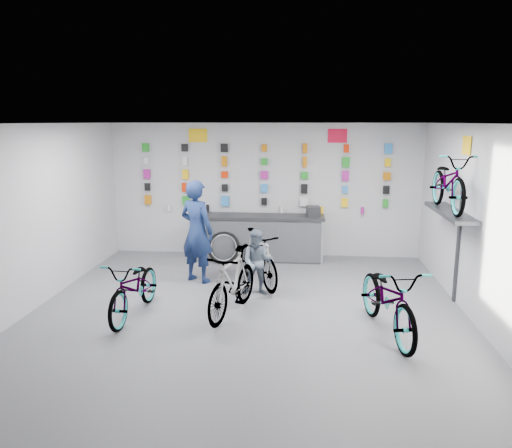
# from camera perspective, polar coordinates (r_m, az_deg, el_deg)

# --- Properties ---
(floor) EXTENTS (8.00, 8.00, 0.00)m
(floor) POSITION_cam_1_polar(r_m,az_deg,el_deg) (7.86, -1.31, -11.03)
(floor) COLOR #545459
(floor) RESTS_ON ground
(ceiling) EXTENTS (8.00, 8.00, 0.00)m
(ceiling) POSITION_cam_1_polar(r_m,az_deg,el_deg) (7.25, -1.43, 11.41)
(ceiling) COLOR white
(ceiling) RESTS_ON wall_back
(wall_back) EXTENTS (7.00, 0.00, 7.00)m
(wall_back) POSITION_cam_1_polar(r_m,az_deg,el_deg) (11.34, 0.97, 3.90)
(wall_back) COLOR silver
(wall_back) RESTS_ON floor
(wall_front) EXTENTS (7.00, 0.00, 7.00)m
(wall_front) POSITION_cam_1_polar(r_m,az_deg,el_deg) (3.65, -8.84, -13.30)
(wall_front) COLOR silver
(wall_front) RESTS_ON floor
(wall_left) EXTENTS (0.00, 8.00, 8.00)m
(wall_left) POSITION_cam_1_polar(r_m,az_deg,el_deg) (8.55, -25.36, 0.20)
(wall_left) COLOR silver
(wall_left) RESTS_ON floor
(wall_right) EXTENTS (0.00, 8.00, 8.00)m
(wall_right) POSITION_cam_1_polar(r_m,az_deg,el_deg) (7.83, 25.00, -0.73)
(wall_right) COLOR silver
(wall_right) RESTS_ON floor
(counter) EXTENTS (2.70, 0.66, 1.00)m
(counter) POSITION_cam_1_polar(r_m,az_deg,el_deg) (11.07, 0.77, -1.63)
(counter) COLOR black
(counter) RESTS_ON floor
(merch_wall) EXTENTS (5.56, 0.08, 1.56)m
(merch_wall) POSITION_cam_1_polar(r_m,az_deg,el_deg) (11.23, 0.87, 5.26)
(merch_wall) COLOR #C76A09
(merch_wall) RESTS_ON wall_back
(wall_bracket) EXTENTS (0.39, 1.90, 2.00)m
(wall_bracket) POSITION_cam_1_polar(r_m,az_deg,el_deg) (8.90, 21.40, 0.71)
(wall_bracket) COLOR #333338
(wall_bracket) RESTS_ON wall_right
(sign_left) EXTENTS (0.42, 0.02, 0.30)m
(sign_left) POSITION_cam_1_polar(r_m,az_deg,el_deg) (11.43, -6.65, 10.02)
(sign_left) COLOR yellow
(sign_left) RESTS_ON wall_back
(sign_right) EXTENTS (0.42, 0.02, 0.30)m
(sign_right) POSITION_cam_1_polar(r_m,az_deg,el_deg) (11.21, 9.29, 9.92)
(sign_right) COLOR red
(sign_right) RESTS_ON wall_back
(sign_side) EXTENTS (0.02, 0.40, 0.30)m
(sign_side) POSITION_cam_1_polar(r_m,az_deg,el_deg) (8.81, 22.93, 8.27)
(sign_side) COLOR yellow
(sign_side) RESTS_ON wall_right
(bike_left) EXTENTS (0.75, 1.84, 0.95)m
(bike_left) POSITION_cam_1_polar(r_m,az_deg,el_deg) (8.12, -13.69, -7.03)
(bike_left) COLOR gray
(bike_left) RESTS_ON floor
(bike_center) EXTENTS (0.97, 1.83, 1.06)m
(bike_center) POSITION_cam_1_polar(r_m,az_deg,el_deg) (7.95, -2.70, -6.71)
(bike_center) COLOR gray
(bike_center) RESTS_ON floor
(bike_right) EXTENTS (1.11, 2.15, 1.08)m
(bike_right) POSITION_cam_1_polar(r_m,az_deg,el_deg) (7.48, 14.90, -8.22)
(bike_right) COLOR gray
(bike_right) RESTS_ON floor
(bike_service) EXTENTS (1.26, 1.76, 1.04)m
(bike_service) POSITION_cam_1_polar(r_m,az_deg,el_deg) (9.35, 0.20, -3.92)
(bike_service) COLOR gray
(bike_service) RESTS_ON floor
(bike_wall) EXTENTS (0.63, 1.80, 0.95)m
(bike_wall) POSITION_cam_1_polar(r_m,az_deg,el_deg) (8.79, 21.19, 4.49)
(bike_wall) COLOR gray
(bike_wall) RESTS_ON wall_bracket
(clerk) EXTENTS (0.85, 0.75, 1.97)m
(clerk) POSITION_cam_1_polar(r_m,az_deg,el_deg) (9.53, -6.78, -0.83)
(clerk) COLOR navy
(clerk) RESTS_ON floor
(customer) EXTENTS (0.57, 0.45, 1.18)m
(customer) POSITION_cam_1_polar(r_m,az_deg,el_deg) (8.82, 0.20, -4.42)
(customer) COLOR slate
(customer) RESTS_ON floor
(spare_wheel) EXTENTS (0.74, 0.32, 0.71)m
(spare_wheel) POSITION_cam_1_polar(r_m,az_deg,el_deg) (10.84, -3.73, -2.71)
(spare_wheel) COLOR black
(spare_wheel) RESTS_ON floor
(register) EXTENTS (0.32, 0.34, 0.22)m
(register) POSITION_cam_1_polar(r_m,az_deg,el_deg) (10.93, 6.57, 1.45)
(register) COLOR black
(register) RESTS_ON counter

